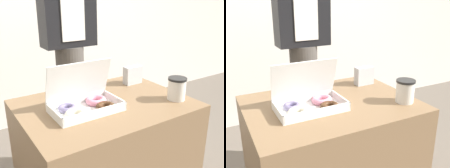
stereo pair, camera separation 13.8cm
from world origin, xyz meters
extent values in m
cube|color=brown|center=(0.00, 0.00, 0.36)|extent=(0.90, 0.68, 0.71)
cube|color=white|center=(-0.13, -0.04, 0.72)|extent=(0.35, 0.21, 0.01)
cube|color=white|center=(-0.30, -0.04, 0.74)|extent=(0.01, 0.21, 0.04)
cube|color=white|center=(0.03, -0.04, 0.74)|extent=(0.01, 0.21, 0.04)
cube|color=white|center=(-0.13, -0.14, 0.74)|extent=(0.35, 0.01, 0.04)
cube|color=white|center=(-0.13, 0.06, 0.74)|extent=(0.35, 0.01, 0.04)
cube|color=white|center=(-0.13, 0.03, 0.86)|extent=(0.35, 0.07, 0.20)
torus|color=silver|center=(-0.22, -0.09, 0.74)|extent=(0.15, 0.15, 0.03)
torus|color=slate|center=(-0.22, 0.01, 0.73)|extent=(0.12, 0.12, 0.03)
torus|color=#4C2D19|center=(-0.05, -0.09, 0.74)|extent=(0.13, 0.13, 0.03)
torus|color=pink|center=(-0.05, 0.01, 0.74)|extent=(0.16, 0.16, 0.03)
cylinder|color=silver|center=(0.36, -0.18, 0.77)|extent=(0.10, 0.10, 0.11)
cylinder|color=black|center=(0.36, -0.18, 0.83)|extent=(0.10, 0.10, 0.01)
cube|color=silver|center=(0.32, 0.18, 0.77)|extent=(0.12, 0.06, 0.11)
cylinder|color=#4C4742|center=(0.04, 0.52, 0.47)|extent=(0.19, 0.19, 0.94)
cube|color=black|center=(0.04, 0.52, 1.23)|extent=(0.35, 0.16, 0.58)
cube|color=silver|center=(0.04, 0.43, 1.17)|extent=(0.16, 0.01, 0.37)
camera|label=1|loc=(-0.69, -1.11, 1.27)|focal=42.00mm
camera|label=2|loc=(-0.57, -1.18, 1.27)|focal=42.00mm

